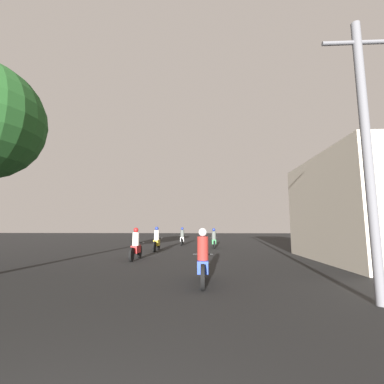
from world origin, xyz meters
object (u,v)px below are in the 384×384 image
at_px(motorcycle_red, 136,247).
at_px(utility_pole_near, 367,147).
at_px(motorcycle_blue, 203,261).
at_px(building_right_near, 360,208).
at_px(motorcycle_green, 214,240).
at_px(motorcycle_yellow, 157,241).
at_px(motorcycle_white, 182,238).

xyz_separation_m(motorcycle_red, utility_pole_near, (7.00, -7.00, 2.74)).
bearing_deg(motorcycle_blue, utility_pole_near, -26.62).
height_order(motorcycle_blue, utility_pole_near, utility_pole_near).
relative_size(building_right_near, utility_pole_near, 1.15).
relative_size(motorcycle_red, building_right_near, 0.29).
bearing_deg(building_right_near, motorcycle_green, 131.80).
bearing_deg(motorcycle_yellow, motorcycle_green, 30.11).
distance_m(motorcycle_white, building_right_near, 13.97).
relative_size(motorcycle_red, utility_pole_near, 0.33).
relative_size(motorcycle_blue, motorcycle_yellow, 1.00).
height_order(motorcycle_red, motorcycle_green, motorcycle_red).
xyz_separation_m(motorcycle_red, motorcycle_green, (4.08, 7.06, -0.03)).
xyz_separation_m(motorcycle_blue, motorcycle_yellow, (-3.14, 9.66, 0.01)).
xyz_separation_m(building_right_near, utility_pole_near, (-3.67, -6.68, 0.91)).
bearing_deg(motorcycle_red, utility_pole_near, -40.58).
relative_size(motorcycle_blue, motorcycle_white, 1.02).
bearing_deg(motorcycle_yellow, motorcycle_red, -95.53).
bearing_deg(motorcycle_white, utility_pole_near, -68.37).
bearing_deg(utility_pole_near, motorcycle_white, 108.16).
height_order(motorcycle_green, motorcycle_white, motorcycle_white).
height_order(motorcycle_red, motorcycle_white, motorcycle_red).
bearing_deg(motorcycle_blue, building_right_near, 33.44).
xyz_separation_m(motorcycle_yellow, utility_pole_near, (6.81, -11.51, 2.73)).
bearing_deg(motorcycle_blue, motorcycle_yellow, 108.06).
distance_m(motorcycle_blue, building_right_near, 8.98).
bearing_deg(motorcycle_green, building_right_near, -42.15).
bearing_deg(motorcycle_green, utility_pole_near, -72.21).
height_order(motorcycle_blue, motorcycle_green, motorcycle_blue).
bearing_deg(motorcycle_blue, motorcycle_green, 86.54).
relative_size(motorcycle_blue, motorcycle_red, 1.01).
xyz_separation_m(motorcycle_blue, motorcycle_green, (0.75, 12.21, -0.04)).
distance_m(motorcycle_red, motorcycle_green, 8.15).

